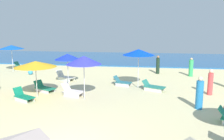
# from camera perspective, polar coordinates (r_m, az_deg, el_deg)

# --- Properties ---
(ocean) EXTENTS (60.00, 12.57, 0.12)m
(ocean) POSITION_cam_1_polar(r_m,az_deg,el_deg) (31.25, 3.19, 2.78)
(ocean) COLOR #225995
(ocean) RESTS_ON ground_plane
(umbrella_1) EXTENTS (2.05, 2.05, 2.55)m
(umbrella_1) POSITION_cam_1_polar(r_m,az_deg,el_deg) (13.81, -6.71, 2.34)
(umbrella_1) COLOR silver
(umbrella_1) RESTS_ON ground_plane
(lounge_chair_1_0) EXTENTS (1.43, 0.97, 0.80)m
(lounge_chair_1_0) POSITION_cam_1_polar(r_m,az_deg,el_deg) (14.92, -9.43, -5.00)
(lounge_chair_1_0) COLOR silver
(lounge_chair_1_0) RESTS_ON ground_plane
(umbrella_3) EXTENTS (1.82, 1.82, 2.28)m
(umbrella_3) POSITION_cam_1_polar(r_m,az_deg,el_deg) (17.35, -10.53, 3.12)
(umbrella_3) COLOR silver
(umbrella_3) RESTS_ON ground_plane
(lounge_chair_3_0) EXTENTS (1.62, 1.16, 0.79)m
(lounge_chair_3_0) POSITION_cam_1_polar(r_m,az_deg,el_deg) (19.26, -11.13, -1.62)
(lounge_chair_3_0) COLOR silver
(lounge_chair_3_0) RESTS_ON ground_plane
(umbrella_4) EXTENTS (2.17, 2.17, 2.69)m
(umbrella_4) POSITION_cam_1_polar(r_m,az_deg,el_deg) (16.33, 6.33, 4.23)
(umbrella_4) COLOR silver
(umbrella_4) RESTS_ON ground_plane
(lounge_chair_4_0) EXTENTS (1.61, 1.22, 0.66)m
(lounge_chair_4_0) POSITION_cam_1_polar(r_m,az_deg,el_deg) (16.19, 9.72, -3.92)
(lounge_chair_4_0) COLOR silver
(lounge_chair_4_0) RESTS_ON ground_plane
(lounge_chair_4_1) EXTENTS (1.37, 0.90, 0.68)m
(lounge_chair_4_1) POSITION_cam_1_polar(r_m,az_deg,el_deg) (17.27, 2.40, -2.89)
(lounge_chair_4_1) COLOR silver
(lounge_chair_4_1) RESTS_ON ground_plane
(umbrella_5) EXTENTS (2.25, 2.25, 2.49)m
(umbrella_5) POSITION_cam_1_polar(r_m,az_deg,el_deg) (24.08, -22.77, 5.05)
(umbrella_5) COLOR silver
(umbrella_5) RESTS_ON ground_plane
(lounge_chair_5_0) EXTENTS (1.34, 0.77, 0.79)m
(lounge_chair_5_0) POSITION_cam_1_polar(r_m,az_deg,el_deg) (25.07, -20.86, 0.72)
(lounge_chair_5_0) COLOR silver
(lounge_chair_5_0) RESTS_ON ground_plane
(umbrella_6) EXTENTS (2.47, 2.47, 2.19)m
(umbrella_6) POSITION_cam_1_polar(r_m,az_deg,el_deg) (14.89, -17.73, 1.35)
(umbrella_6) COLOR silver
(umbrella_6) RESTS_ON ground_plane
(lounge_chair_6_0) EXTENTS (1.43, 1.10, 0.72)m
(lounge_chair_6_0) POSITION_cam_1_polar(r_m,az_deg,el_deg) (14.77, -20.30, -5.88)
(lounge_chair_6_0) COLOR silver
(lounge_chair_6_0) RESTS_ON ground_plane
(lounge_chair_6_1) EXTENTS (1.58, 1.19, 0.67)m
(lounge_chair_6_1) POSITION_cam_1_polar(r_m,az_deg,el_deg) (16.40, -15.84, -4.08)
(lounge_chair_6_1) COLOR silver
(lounge_chair_6_1) RESTS_ON ground_plane
(beachgoer_0) EXTENTS (0.36, 0.36, 1.62)m
(beachgoer_0) POSITION_cam_1_polar(r_m,az_deg,el_deg) (16.05, 22.32, -2.79)
(beachgoer_0) COLOR #F04546
(beachgoer_0) RESTS_ON ground_plane
(beachgoer_4) EXTENTS (0.48, 0.48, 1.60)m
(beachgoer_4) POSITION_cam_1_polar(r_m,az_deg,el_deg) (21.37, 18.25, 0.51)
(beachgoer_4) COLOR #32AD5D
(beachgoer_4) RESTS_ON ground_plane
(beachgoer_5) EXTENTS (0.51, 0.51, 1.72)m
(beachgoer_5) POSITION_cam_1_polar(r_m,az_deg,el_deg) (13.16, 20.07, -5.35)
(beachgoer_5) COLOR #2379BF
(beachgoer_5) RESTS_ON ground_plane
(beachgoer_6) EXTENTS (0.39, 0.39, 1.63)m
(beachgoer_6) POSITION_cam_1_polar(r_m,az_deg,el_deg) (21.80, 10.84, 1.13)
(beachgoer_6) COLOR black
(beachgoer_6) RESTS_ON ground_plane
(beach_ball_2) EXTENTS (0.40, 0.40, 0.40)m
(beach_ball_2) POSITION_cam_1_polar(r_m,az_deg,el_deg) (22.29, -18.79, -0.53)
(beach_ball_2) COLOR #3299CB
(beach_ball_2) RESTS_ON ground_plane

